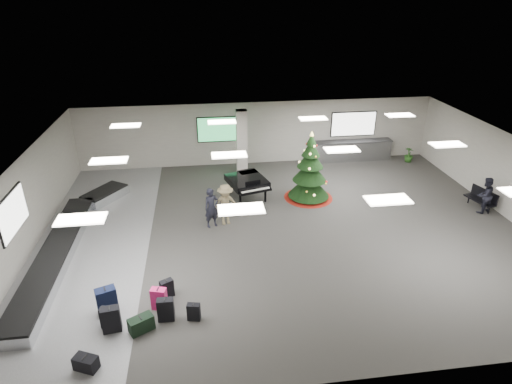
{
  "coord_description": "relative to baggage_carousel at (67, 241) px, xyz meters",
  "views": [
    {
      "loc": [
        -2.93,
        -13.76,
        8.34
      ],
      "look_at": [
        -0.93,
        1.0,
        1.18
      ],
      "focal_mm": 30.0,
      "sensor_mm": 36.0,
      "label": 1
    }
  ],
  "objects": [
    {
      "name": "suitcase_0",
      "position": [
        2.27,
        -4.49,
        0.16
      ],
      "size": [
        0.52,
        0.33,
        0.77
      ],
      "rotation": [
        0.0,
        0.0,
        0.14
      ],
      "color": "black",
      "rests_on": "ground"
    },
    {
      "name": "room_envelope",
      "position": [
        7.46,
        0.75,
        2.12
      ],
      "size": [
        18.02,
        14.02,
        3.21
      ],
      "color": "#A49E96",
      "rests_on": "ground"
    },
    {
      "name": "christmas_tree",
      "position": [
        9.44,
        2.67,
        0.82
      ],
      "size": [
        2.12,
        2.12,
        3.03
      ],
      "color": "#66090A",
      "rests_on": "ground"
    },
    {
      "name": "suitcase_1",
      "position": [
        3.68,
        -4.26,
        0.13
      ],
      "size": [
        0.45,
        0.25,
        0.71
      ],
      "rotation": [
        0.0,
        0.0,
        -0.02
      ],
      "color": "black",
      "rests_on": "ground"
    },
    {
      "name": "traveler_a",
      "position": [
        5.16,
        0.73,
        0.58
      ],
      "size": [
        0.68,
        0.58,
        1.59
      ],
      "primitive_type": "imported",
      "rotation": [
        0.0,
        0.0,
        0.41
      ],
      "color": "black",
      "rests_on": "ground"
    },
    {
      "name": "baggage_carousel",
      "position": [
        0.0,
        0.0,
        0.0
      ],
      "size": [
        2.28,
        9.71,
        0.43
      ],
      "color": "silver",
      "rests_on": "ground"
    },
    {
      "name": "pink_suitcase",
      "position": [
        3.46,
        -3.76,
        0.12
      ],
      "size": [
        0.48,
        0.35,
        0.69
      ],
      "rotation": [
        0.0,
        0.0,
        -0.27
      ],
      "color": "#EC1E6D",
      "rests_on": "ground"
    },
    {
      "name": "black_duffel",
      "position": [
        1.86,
        -5.73,
        -0.03
      ],
      "size": [
        0.64,
        0.52,
        0.39
      ],
      "rotation": [
        0.0,
        0.0,
        -0.42
      ],
      "color": "black",
      "rests_on": "ground"
    },
    {
      "name": "suitcase_3",
      "position": [
        3.66,
        -3.27,
        0.07
      ],
      "size": [
        0.44,
        0.37,
        0.59
      ],
      "rotation": [
        0.0,
        0.0,
        0.49
      ],
      "color": "black",
      "rests_on": "ground"
    },
    {
      "name": "ground",
      "position": [
        7.84,
        0.08,
        -0.21
      ],
      "size": [
        18.0,
        18.0,
        0.0
      ],
      "primitive_type": "plane",
      "color": "#3A3834",
      "rests_on": "ground"
    },
    {
      "name": "traveler_b",
      "position": [
        5.7,
        0.86,
        0.61
      ],
      "size": [
        1.16,
        0.79,
        1.65
      ],
      "primitive_type": "imported",
      "rotation": [
        0.0,
        0.0,
        0.17
      ],
      "color": "#867653",
      "rests_on": "ground"
    },
    {
      "name": "potted_plant_right",
      "position": [
        15.7,
        6.12,
        0.19
      ],
      "size": [
        0.63,
        0.63,
        0.8
      ],
      "primitive_type": "imported",
      "rotation": [
        0.0,
        0.0,
        2.41
      ],
      "color": "#174315",
      "rests_on": "ground"
    },
    {
      "name": "grand_piano",
      "position": [
        6.79,
        2.96,
        0.56
      ],
      "size": [
        1.91,
        2.22,
        1.09
      ],
      "rotation": [
        0.0,
        0.0,
        0.28
      ],
      "color": "black",
      "rests_on": "ground"
    },
    {
      "name": "green_duffel",
      "position": [
        3.04,
        -4.6,
        0.01
      ],
      "size": [
        0.73,
        0.6,
        0.46
      ],
      "rotation": [
        0.0,
        0.0,
        0.51
      ],
      "color": "black",
      "rests_on": "ground"
    },
    {
      "name": "suitcase_7",
      "position": [
        4.44,
        -4.35,
        0.04
      ],
      "size": [
        0.39,
        0.26,
        0.53
      ],
      "rotation": [
        0.0,
        0.0,
        -0.21
      ],
      "color": "black",
      "rests_on": "ground"
    },
    {
      "name": "traveler_bench",
      "position": [
        16.13,
        0.4,
        0.55
      ],
      "size": [
        0.86,
        0.74,
        1.53
      ],
      "primitive_type": "imported",
      "rotation": [
        0.0,
        0.0,
        3.38
      ],
      "color": "black",
      "rests_on": "ground"
    },
    {
      "name": "service_counter",
      "position": [
        12.84,
        6.73,
        0.33
      ],
      "size": [
        4.05,
        0.65,
        1.08
      ],
      "color": "silver",
      "rests_on": "ground"
    },
    {
      "name": "navy_suitcase",
      "position": [
        2.05,
        -3.77,
        0.21
      ],
      "size": [
        0.62,
        0.49,
        0.86
      ],
      "rotation": [
        0.0,
        0.0,
        0.36
      ],
      "color": "black",
      "rests_on": "ground"
    },
    {
      "name": "potted_plant_left",
      "position": [
        10.46,
        6.25,
        0.21
      ],
      "size": [
        0.6,
        0.6,
        0.86
      ],
      "primitive_type": "imported",
      "rotation": [
        0.0,
        0.0,
        0.77
      ],
      "color": "#174315",
      "rests_on": "ground"
    },
    {
      "name": "suitcase_5",
      "position": [
        2.17,
        -4.34,
        0.1
      ],
      "size": [
        0.46,
        0.33,
        0.64
      ],
      "rotation": [
        0.0,
        0.0,
        -0.27
      ],
      "color": "black",
      "rests_on": "ground"
    },
    {
      "name": "bench",
      "position": [
        16.3,
        0.72,
        0.26
      ],
      "size": [
        0.75,
        1.38,
        0.83
      ],
      "rotation": [
        0.0,
        0.0,
        0.24
      ],
      "color": "black",
      "rests_on": "ground"
    }
  ]
}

